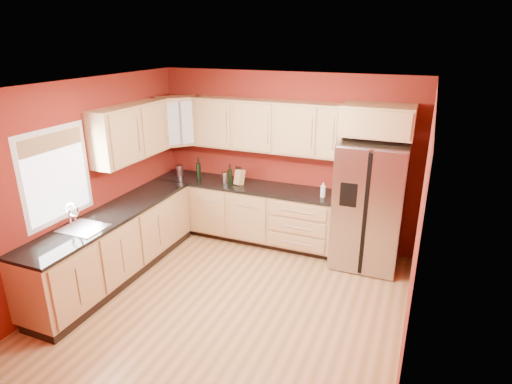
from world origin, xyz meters
TOP-DOWN VIEW (x-y plane):
  - floor at (0.00, 0.00)m, footprint 4.00×4.00m
  - ceiling at (0.00, 0.00)m, footprint 4.00×4.00m
  - wall_back at (0.00, 2.00)m, footprint 4.00×0.04m
  - wall_front at (0.00, -2.00)m, footprint 4.00×0.04m
  - wall_left at (-2.00, 0.00)m, footprint 0.04×4.00m
  - wall_right at (2.00, 0.00)m, footprint 0.04×4.00m
  - base_cabinets_back at (-0.55, 1.70)m, footprint 2.90×0.60m
  - base_cabinets_left at (-1.70, 0.00)m, footprint 0.60×2.80m
  - countertop_back at (-0.55, 1.69)m, footprint 2.90×0.62m
  - countertop_left at (-1.69, 0.00)m, footprint 0.62×2.80m
  - upper_cabinets_back at (-0.25, 1.83)m, footprint 2.30×0.33m
  - upper_cabinets_left at (-1.83, 0.72)m, footprint 0.33×1.35m
  - corner_upper_cabinet at (-1.67, 1.67)m, footprint 0.67×0.67m
  - over_fridge_cabinet at (1.35, 1.70)m, footprint 0.92×0.60m
  - refrigerator at (1.35, 1.62)m, footprint 0.90×0.75m
  - window at (-1.98, -0.50)m, footprint 0.03×0.90m
  - sink_faucet at (-1.69, -0.50)m, footprint 0.50×0.42m
  - canister_left at (-1.70, 1.69)m, footprint 0.12×0.12m
  - canister_right at (-0.85, 1.65)m, footprint 0.11×0.11m
  - wine_bottle_a at (-1.36, 1.71)m, footprint 0.09×0.09m
  - wine_bottle_b at (-0.76, 1.62)m, footprint 0.08×0.08m
  - knife_block at (-0.62, 1.66)m, footprint 0.15×0.15m
  - soap_dispenser at (0.70, 1.62)m, footprint 0.07×0.07m

SIDE VIEW (x-z plane):
  - floor at x=0.00m, z-range 0.00..0.00m
  - base_cabinets_back at x=-0.55m, z-range 0.00..0.88m
  - base_cabinets_left at x=-1.70m, z-range 0.00..0.88m
  - refrigerator at x=1.35m, z-range 0.00..1.78m
  - countertop_back at x=-0.55m, z-range 0.88..0.92m
  - countertop_left at x=-1.69m, z-range 0.88..0.92m
  - canister_left at x=-1.70m, z-range 0.92..1.10m
  - canister_right at x=-0.85m, z-range 0.92..1.10m
  - soap_dispenser at x=0.70m, z-range 0.92..1.13m
  - knife_block at x=-0.62m, z-range 0.92..1.16m
  - sink_faucet at x=-1.69m, z-range 0.92..1.22m
  - wine_bottle_b at x=-0.76m, z-range 0.92..1.23m
  - wine_bottle_a at x=-1.36m, z-range 0.92..1.25m
  - wall_back at x=0.00m, z-range 0.00..2.60m
  - wall_front at x=0.00m, z-range 0.00..2.60m
  - wall_left at x=-2.00m, z-range 0.00..2.60m
  - wall_right at x=2.00m, z-range 0.00..2.60m
  - window at x=-1.98m, z-range 1.05..2.05m
  - upper_cabinets_back at x=-0.25m, z-range 1.45..2.20m
  - upper_cabinets_left at x=-1.83m, z-range 1.45..2.20m
  - corner_upper_cabinet at x=-1.67m, z-range 1.45..2.20m
  - over_fridge_cabinet at x=1.35m, z-range 1.85..2.25m
  - ceiling at x=0.00m, z-range 2.60..2.60m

